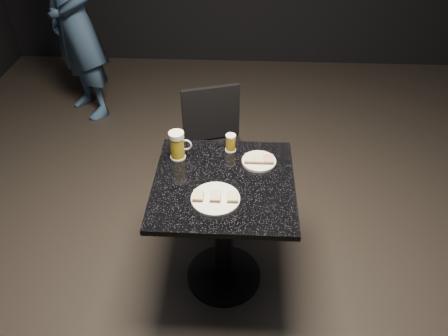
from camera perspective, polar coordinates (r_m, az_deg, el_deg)
The scene contains 10 objects.
floor at distance 2.71m, azimuth -0.02°, elevation -13.94°, with size 6.00×6.00×0.00m, color black.
plate_large at distance 2.05m, azimuth -1.12°, elevation -4.05°, with size 0.23×0.23×0.01m, color white.
plate_small at distance 2.28m, azimuth 4.58°, elevation 0.86°, with size 0.18×0.18×0.01m, color white.
patron at distance 3.99m, azimuth -18.97°, elevation 17.76°, with size 0.62×0.41×1.71m, color navy.
table at distance 2.32m, azimuth -0.02°, elevation -6.33°, with size 0.70×0.70×0.75m.
beer_mug at distance 2.28m, azimuth -6.09°, elevation 2.97°, with size 0.12×0.08×0.16m.
beer_tumbler at distance 2.33m, azimuth 0.88°, elevation 3.32°, with size 0.06×0.06×0.10m.
chair at distance 2.84m, azimuth -1.14°, elevation 3.03°, with size 0.47×0.47×0.86m.
canapes_on_plate_large at distance 2.04m, azimuth -1.13°, elevation -3.71°, with size 0.21×0.07×0.02m.
canapes_on_plate_small at distance 2.27m, azimuth 4.60°, elevation 1.19°, with size 0.15×0.07×0.02m.
Camera 1 is at (0.08, -1.64, 2.15)m, focal length 35.00 mm.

